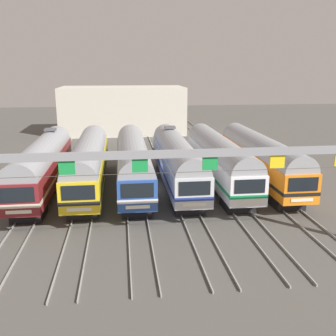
{
  "coord_description": "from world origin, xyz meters",
  "views": [
    {
      "loc": [
        -3.0,
        -34.69,
        11.0
      ],
      "look_at": [
        0.83,
        -3.14,
        2.71
      ],
      "focal_mm": 41.29,
      "sensor_mm": 36.0,
      "label": 1
    }
  ],
  "objects_px": {
    "commuter_train_maroon": "(43,163)",
    "commuter_train_silver": "(177,159)",
    "commuter_train_orange": "(260,157)",
    "catenary_gantry": "(175,169)",
    "commuter_train_yellow": "(88,162)",
    "commuter_train_white": "(219,158)",
    "commuter_train_blue": "(133,161)"
  },
  "relations": [
    {
      "from": "commuter_train_maroon",
      "to": "commuter_train_silver",
      "type": "xyz_separation_m",
      "value": [
        12.15,
        0.0,
        0.0
      ]
    },
    {
      "from": "commuter_train_orange",
      "to": "catenary_gantry",
      "type": "distance_m",
      "value": 17.08
    },
    {
      "from": "commuter_train_yellow",
      "to": "commuter_train_white",
      "type": "distance_m",
      "value": 12.15
    },
    {
      "from": "commuter_train_blue",
      "to": "commuter_train_white",
      "type": "distance_m",
      "value": 8.1
    },
    {
      "from": "commuter_train_white",
      "to": "commuter_train_orange",
      "type": "distance_m",
      "value": 4.05
    },
    {
      "from": "commuter_train_maroon",
      "to": "commuter_train_white",
      "type": "distance_m",
      "value": 16.21
    },
    {
      "from": "commuter_train_blue",
      "to": "commuter_train_orange",
      "type": "height_order",
      "value": "same"
    },
    {
      "from": "catenary_gantry",
      "to": "commuter_train_white",
      "type": "bearing_deg",
      "value": 65.76
    },
    {
      "from": "commuter_train_yellow",
      "to": "commuter_train_orange",
      "type": "height_order",
      "value": "same"
    },
    {
      "from": "commuter_train_yellow",
      "to": "commuter_train_blue",
      "type": "bearing_deg",
      "value": 0.0
    },
    {
      "from": "commuter_train_maroon",
      "to": "catenary_gantry",
      "type": "relative_size",
      "value": 0.71
    },
    {
      "from": "commuter_train_blue",
      "to": "catenary_gantry",
      "type": "distance_m",
      "value": 13.9
    },
    {
      "from": "commuter_train_yellow",
      "to": "commuter_train_white",
      "type": "xyz_separation_m",
      "value": [
        12.15,
        0.0,
        0.0
      ]
    },
    {
      "from": "commuter_train_silver",
      "to": "commuter_train_orange",
      "type": "distance_m",
      "value": 8.1
    },
    {
      "from": "commuter_train_white",
      "to": "commuter_train_silver",
      "type": "bearing_deg",
      "value": 179.94
    },
    {
      "from": "commuter_train_orange",
      "to": "commuter_train_yellow",
      "type": "bearing_deg",
      "value": 180.0
    },
    {
      "from": "commuter_train_silver",
      "to": "commuter_train_blue",
      "type": "bearing_deg",
      "value": -179.94
    },
    {
      "from": "commuter_train_blue",
      "to": "commuter_train_silver",
      "type": "bearing_deg",
      "value": 0.06
    },
    {
      "from": "commuter_train_blue",
      "to": "commuter_train_orange",
      "type": "xyz_separation_m",
      "value": [
        12.15,
        0.0,
        0.0
      ]
    },
    {
      "from": "commuter_train_maroon",
      "to": "catenary_gantry",
      "type": "distance_m",
      "value": 17.08
    },
    {
      "from": "commuter_train_maroon",
      "to": "commuter_train_orange",
      "type": "relative_size",
      "value": 1.0
    },
    {
      "from": "catenary_gantry",
      "to": "commuter_train_orange",
      "type": "bearing_deg",
      "value": 53.11
    },
    {
      "from": "commuter_train_maroon",
      "to": "commuter_train_silver",
      "type": "relative_size",
      "value": 1.0
    },
    {
      "from": "commuter_train_silver",
      "to": "catenary_gantry",
      "type": "bearing_deg",
      "value": -98.53
    },
    {
      "from": "commuter_train_blue",
      "to": "commuter_train_white",
      "type": "bearing_deg",
      "value": 0.0
    },
    {
      "from": "commuter_train_blue",
      "to": "commuter_train_orange",
      "type": "distance_m",
      "value": 12.15
    },
    {
      "from": "commuter_train_blue",
      "to": "commuter_train_silver",
      "type": "distance_m",
      "value": 4.05
    },
    {
      "from": "commuter_train_yellow",
      "to": "catenary_gantry",
      "type": "relative_size",
      "value": 0.71
    },
    {
      "from": "commuter_train_maroon",
      "to": "commuter_train_yellow",
      "type": "height_order",
      "value": "commuter_train_maroon"
    },
    {
      "from": "catenary_gantry",
      "to": "commuter_train_silver",
      "type": "bearing_deg",
      "value": 81.47
    },
    {
      "from": "commuter_train_yellow",
      "to": "commuter_train_silver",
      "type": "xyz_separation_m",
      "value": [
        8.1,
        0.0,
        0.0
      ]
    },
    {
      "from": "commuter_train_white",
      "to": "commuter_train_orange",
      "type": "relative_size",
      "value": 1.0
    }
  ]
}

